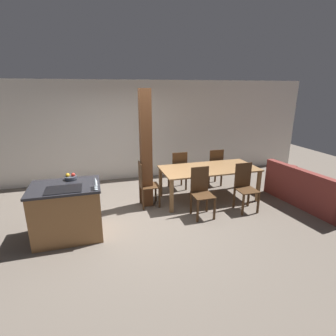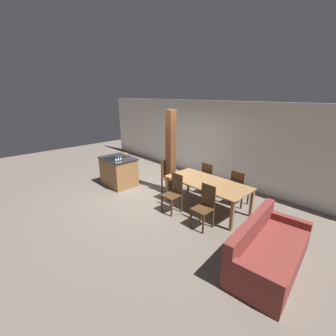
{
  "view_description": "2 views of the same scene",
  "coord_description": "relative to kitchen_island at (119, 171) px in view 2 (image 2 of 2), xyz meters",
  "views": [
    {
      "loc": [
        -0.8,
        -4.63,
        2.49
      ],
      "look_at": [
        0.6,
        0.2,
        0.95
      ],
      "focal_mm": 28.0,
      "sensor_mm": 36.0,
      "label": 1
    },
    {
      "loc": [
        4.9,
        -3.87,
        2.92
      ],
      "look_at": [
        0.6,
        0.2,
        0.95
      ],
      "focal_mm": 24.0,
      "sensor_mm": 36.0,
      "label": 2
    }
  ],
  "objects": [
    {
      "name": "ground_plane",
      "position": [
        1.32,
        0.23,
        -0.47
      ],
      "size": [
        16.0,
        16.0,
        0.0
      ],
      "primitive_type": "plane",
      "color": "#665B51"
    },
    {
      "name": "wall_back",
      "position": [
        1.32,
        2.83,
        0.88
      ],
      "size": [
        11.2,
        0.08,
        2.7
      ],
      "color": "silver",
      "rests_on": "ground_plane"
    },
    {
      "name": "kitchen_island",
      "position": [
        0.0,
        0.0,
        0.0
      ],
      "size": [
        1.14,
        0.85,
        0.94
      ],
      "color": "olive",
      "rests_on": "ground_plane"
    },
    {
      "name": "fruit_bowl",
      "position": [
        0.08,
        0.29,
        0.51
      ],
      "size": [
        0.21,
        0.21,
        0.11
      ],
      "color": "#383D47",
      "rests_on": "kitchen_island"
    },
    {
      "name": "wine_glass_near",
      "position": [
        0.5,
        -0.35,
        0.58
      ],
      "size": [
        0.06,
        0.06,
        0.15
      ],
      "color": "silver",
      "rests_on": "kitchen_island"
    },
    {
      "name": "wine_glass_middle",
      "position": [
        0.5,
        -0.28,
        0.58
      ],
      "size": [
        0.06,
        0.06,
        0.15
      ],
      "color": "silver",
      "rests_on": "kitchen_island"
    },
    {
      "name": "wine_glass_far",
      "position": [
        0.5,
        -0.2,
        0.58
      ],
      "size": [
        0.06,
        0.06,
        0.15
      ],
      "color": "silver",
      "rests_on": "kitchen_island"
    },
    {
      "name": "dining_table",
      "position": [
        3.01,
        0.81,
        0.2
      ],
      "size": [
        2.19,
        1.03,
        0.75
      ],
      "color": "olive",
      "rests_on": "ground_plane"
    },
    {
      "name": "dining_chair_near_left",
      "position": [
        2.51,
        0.08,
        0.05
      ],
      "size": [
        0.4,
        0.4,
        1.0
      ],
      "color": "#472D19",
      "rests_on": "ground_plane"
    },
    {
      "name": "dining_chair_near_right",
      "position": [
        3.5,
        0.08,
        0.05
      ],
      "size": [
        0.4,
        0.4,
        1.0
      ],
      "color": "#472D19",
      "rests_on": "ground_plane"
    },
    {
      "name": "dining_chair_far_left",
      "position": [
        2.51,
        1.55,
        0.05
      ],
      "size": [
        0.4,
        0.4,
        1.0
      ],
      "rotation": [
        0.0,
        0.0,
        3.14
      ],
      "color": "#472D19",
      "rests_on": "ground_plane"
    },
    {
      "name": "dining_chair_far_right",
      "position": [
        3.5,
        1.55,
        0.05
      ],
      "size": [
        0.4,
        0.4,
        1.0
      ],
      "rotation": [
        0.0,
        0.0,
        3.14
      ],
      "color": "#472D19",
      "rests_on": "ground_plane"
    },
    {
      "name": "dining_chair_head_end",
      "position": [
        1.53,
        0.81,
        0.05
      ],
      "size": [
        0.4,
        0.4,
        1.0
      ],
      "rotation": [
        0.0,
        0.0,
        1.57
      ],
      "color": "#472D19",
      "rests_on": "ground_plane"
    },
    {
      "name": "couch",
      "position": [
        5.05,
        -0.11,
        -0.19
      ],
      "size": [
        1.1,
        2.07,
        0.83
      ],
      "rotation": [
        0.0,
        0.0,
        1.68
      ],
      "color": "maroon",
      "rests_on": "ground_plane"
    },
    {
      "name": "timber_post",
      "position": [
        1.57,
        0.88,
        0.77
      ],
      "size": [
        0.23,
        0.23,
        2.49
      ],
      "color": "brown",
      "rests_on": "ground_plane"
    }
  ]
}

